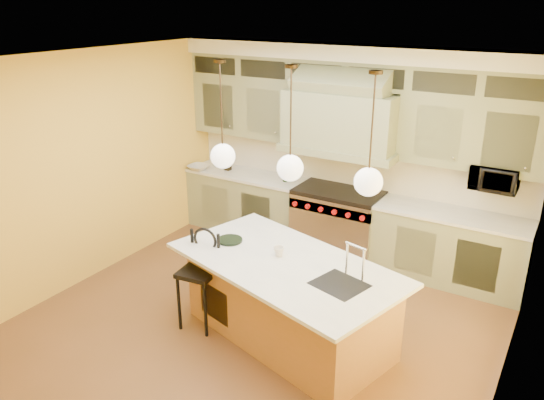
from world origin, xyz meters
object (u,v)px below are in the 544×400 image
Objects in this scene: range at (338,222)px; microwave at (495,178)px; kitchen_island at (289,299)px; counter_stool at (200,273)px.

microwave reaches higher than range.
counter_stool is (-0.96, -0.28, 0.17)m from kitchen_island.
range is 2.17m from kitchen_island.
counter_stool is 2.07× the size of microwave.
counter_stool is at bearing -102.87° from range.
microwave reaches higher than kitchen_island.
range is 2.48m from counter_stool.
range is 2.18m from microwave.
range is at bearing 116.29° from kitchen_island.
kitchen_island reaches higher than range.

